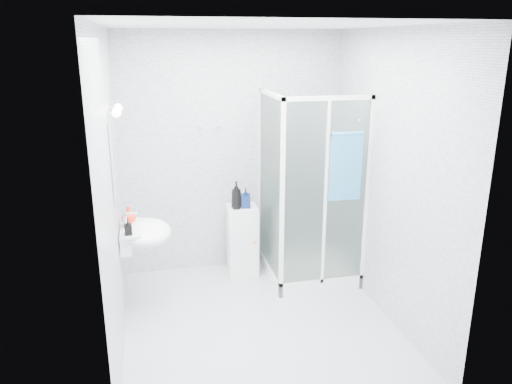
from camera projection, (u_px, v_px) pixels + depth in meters
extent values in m
cube|color=silver|center=(259.00, 187.00, 4.20)|extent=(2.40, 2.60, 2.60)
cube|color=silver|center=(259.00, 322.00, 4.58)|extent=(2.40, 2.60, 0.01)
cube|color=white|center=(260.00, 25.00, 3.82)|extent=(2.40, 2.60, 0.01)
cube|color=white|center=(308.00, 269.00, 5.51)|extent=(0.90, 0.90, 0.12)
cube|color=white|center=(272.00, 94.00, 4.86)|extent=(0.04, 0.90, 0.04)
cube|color=white|center=(329.00, 98.00, 4.55)|extent=(0.90, 0.04, 0.04)
cube|color=white|center=(282.00, 203.00, 4.75)|extent=(0.04, 0.04, 2.00)
cube|color=white|center=(270.00, 187.00, 5.14)|extent=(0.02, 0.82, 1.84)
cube|color=white|center=(325.00, 197.00, 4.82)|extent=(0.82, 0.02, 1.84)
cube|color=white|center=(325.00, 196.00, 4.83)|extent=(0.03, 0.04, 1.84)
cylinder|color=silver|center=(300.00, 148.00, 5.50)|extent=(0.02, 0.02, 1.00)
cylinder|color=silver|center=(302.00, 105.00, 5.34)|extent=(0.09, 0.05, 0.09)
cylinder|color=silver|center=(303.00, 173.00, 5.63)|extent=(0.12, 0.04, 0.12)
cylinder|color=silver|center=(358.00, 120.00, 4.63)|extent=(0.03, 0.05, 0.03)
cube|color=white|center=(126.00, 239.00, 4.55)|extent=(0.10, 0.40, 0.18)
ellipsoid|color=white|center=(146.00, 232.00, 4.57)|extent=(0.46, 0.56, 0.20)
cube|color=white|center=(132.00, 228.00, 4.53)|extent=(0.16, 0.50, 0.02)
cylinder|color=silver|center=(125.00, 220.00, 4.49)|extent=(0.04, 0.04, 0.16)
cylinder|color=silver|center=(130.00, 213.00, 4.49)|extent=(0.12, 0.02, 0.02)
cube|color=white|center=(115.00, 159.00, 4.32)|extent=(0.02, 0.60, 0.70)
cylinder|color=silver|center=(111.00, 113.00, 4.05)|extent=(0.05, 0.04, 0.04)
sphere|color=white|center=(116.00, 113.00, 4.06)|extent=(0.08, 0.08, 0.08)
cylinder|color=silver|center=(113.00, 108.00, 4.35)|extent=(0.05, 0.04, 0.04)
sphere|color=white|center=(118.00, 108.00, 4.36)|extent=(0.08, 0.08, 0.08)
cylinder|color=silver|center=(200.00, 127.00, 5.22)|extent=(0.02, 0.04, 0.02)
sphere|color=silver|center=(200.00, 127.00, 5.20)|extent=(0.03, 0.03, 0.03)
cylinder|color=silver|center=(219.00, 126.00, 5.26)|extent=(0.02, 0.04, 0.02)
sphere|color=silver|center=(219.00, 126.00, 5.24)|extent=(0.03, 0.03, 0.03)
cube|color=white|center=(242.00, 240.00, 5.47)|extent=(0.33, 0.33, 0.77)
cube|color=white|center=(245.00, 246.00, 5.32)|extent=(0.29, 0.02, 0.66)
sphere|color=orange|center=(255.00, 242.00, 5.32)|extent=(0.03, 0.03, 0.03)
cube|color=teal|center=(346.00, 167.00, 4.73)|extent=(0.31, 0.04, 0.64)
cylinder|color=teal|center=(347.00, 134.00, 4.63)|extent=(0.31, 0.05, 0.05)
imported|color=black|center=(236.00, 195.00, 5.26)|extent=(0.14, 0.14, 0.29)
imported|color=#0D2050|center=(246.00, 198.00, 5.30)|extent=(0.11, 0.11, 0.21)
imported|color=red|center=(128.00, 215.00, 4.59)|extent=(0.17, 0.17, 0.17)
imported|color=black|center=(128.00, 227.00, 4.33)|extent=(0.06, 0.07, 0.14)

